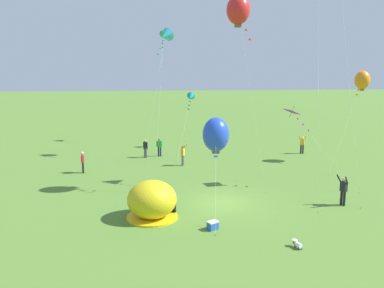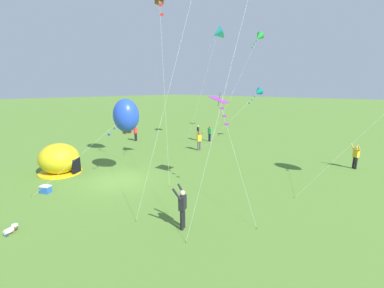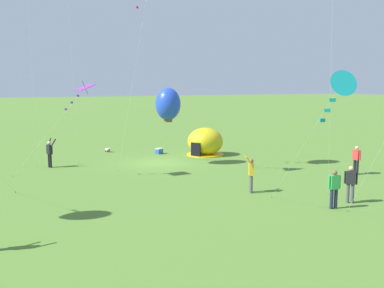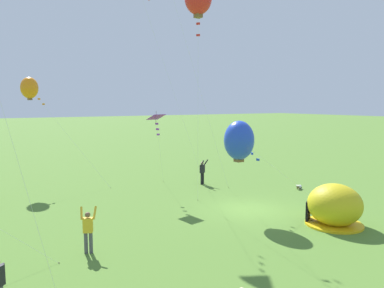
{
  "view_description": "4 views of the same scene",
  "coord_description": "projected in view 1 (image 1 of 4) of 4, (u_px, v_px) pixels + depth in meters",
  "views": [
    {
      "loc": [
        -4.68,
        -21.46,
        7.82
      ],
      "look_at": [
        -1.66,
        2.18,
        3.29
      ],
      "focal_mm": 35.0,
      "sensor_mm": 36.0,
      "label": 1
    },
    {
      "loc": [
        13.89,
        -8.43,
        5.84
      ],
      "look_at": [
        1.93,
        4.83,
        1.9
      ],
      "focal_mm": 24.0,
      "sensor_mm": 36.0,
      "label": 2
    },
    {
      "loc": [
        9.96,
        28.62,
        5.48
      ],
      "look_at": [
        -0.81,
        3.81,
        1.77
      ],
      "focal_mm": 42.0,
      "sensor_mm": 36.0,
      "label": 3
    },
    {
      "loc": [
        -16.24,
        13.66,
        6.11
      ],
      "look_at": [
        1.44,
        2.91,
        3.83
      ],
      "focal_mm": 35.0,
      "sensor_mm": 36.0,
      "label": 4
    }
  ],
  "objects": [
    {
      "name": "toddler_crawling",
      "position": [
        297.0,
        244.0,
        16.98
      ],
      "size": [
        0.36,
        0.55,
        0.32
      ],
      "color": "white",
      "rests_on": "ground"
    },
    {
      "name": "person_strolling",
      "position": [
        183.0,
        154.0,
        31.97
      ],
      "size": [
        0.63,
        0.72,
        1.89
      ],
      "color": "#4C4C51",
      "rests_on": "ground"
    },
    {
      "name": "person_arms_raised",
      "position": [
        302.0,
        144.0,
        36.76
      ],
      "size": [
        0.72,
        0.66,
        1.89
      ],
      "color": "black",
      "rests_on": "ground"
    },
    {
      "name": "kite_red",
      "position": [
        238.0,
        10.0,
        23.46
      ],
      "size": [
        2.63,
        1.94,
        12.64
      ],
      "color": "silver",
      "rests_on": "ground"
    },
    {
      "name": "person_center_field",
      "position": [
        83.0,
        161.0,
        29.61
      ],
      "size": [
        0.3,
        0.58,
        1.72
      ],
      "color": "black",
      "rests_on": "ground"
    },
    {
      "name": "cooler_box",
      "position": [
        213.0,
        225.0,
        18.97
      ],
      "size": [
        0.64,
        0.57,
        0.44
      ],
      "color": "#2659B2",
      "rests_on": "ground"
    },
    {
      "name": "person_watching_sky",
      "position": [
        159.0,
        146.0,
        35.59
      ],
      "size": [
        0.58,
        0.32,
        1.72
      ],
      "color": "#1E2347",
      "rests_on": "ground"
    },
    {
      "name": "kite_purple",
      "position": [
        294.0,
        115.0,
        25.72
      ],
      "size": [
        4.47,
        3.05,
        5.59
      ],
      "color": "silver",
      "rests_on": "ground"
    },
    {
      "name": "kite_green",
      "position": [
        163.0,
        36.0,
        41.66
      ],
      "size": [
        1.83,
        8.37,
        12.51
      ],
      "color": "silver",
      "rests_on": "ground"
    },
    {
      "name": "kite_blue",
      "position": [
        216.0,
        135.0,
        23.12
      ],
      "size": [
        1.88,
        6.43,
        5.15
      ],
      "color": "silver",
      "rests_on": "ground"
    },
    {
      "name": "popup_tent",
      "position": [
        152.0,
        200.0,
        20.38
      ],
      "size": [
        2.81,
        2.81,
        2.1
      ],
      "color": "gold",
      "rests_on": "ground"
    },
    {
      "name": "kite_cyan",
      "position": [
        165.0,
        36.0,
        33.92
      ],
      "size": [
        3.06,
        3.14,
        11.88
      ],
      "color": "silver",
      "rests_on": "ground"
    },
    {
      "name": "ground_plane",
      "position": [
        223.0,
        203.0,
        22.96
      ],
      "size": [
        300.0,
        300.0,
        0.0
      ],
      "primitive_type": "plane",
      "color": "#517A2D"
    },
    {
      "name": "person_near_tent",
      "position": [
        145.0,
        148.0,
        34.99
      ],
      "size": [
        0.43,
        0.46,
        1.72
      ],
      "color": "#4C4C51",
      "rests_on": "ground"
    },
    {
      "name": "kite_orange",
      "position": [
        362.0,
        80.0,
        32.53
      ],
      "size": [
        5.52,
        5.1,
        8.03
      ],
      "color": "silver",
      "rests_on": "ground"
    },
    {
      "name": "person_flying_kite",
      "position": [
        343.0,
        189.0,
        22.29
      ],
      "size": [
        0.63,
        0.72,
        1.89
      ],
      "color": "black",
      "rests_on": "ground"
    },
    {
      "name": "kite_teal",
      "position": [
        191.0,
        97.0,
        39.05
      ],
      "size": [
        2.61,
        7.23,
        5.86
      ],
      "color": "silver",
      "rests_on": "ground"
    }
  ]
}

